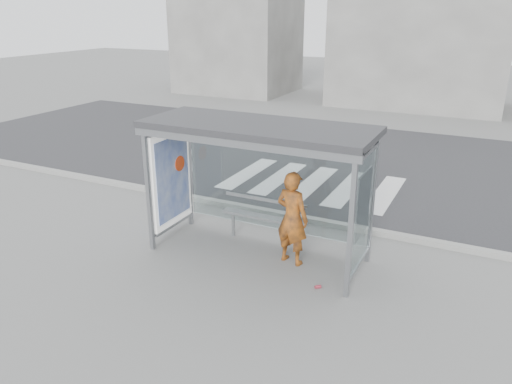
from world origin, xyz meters
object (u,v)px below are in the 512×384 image
person (292,218)px  soda_can (318,287)px  bench (264,217)px  bus_shelter (241,155)px

person → soda_can: bearing=150.8°
soda_can → person: bearing=138.7°
person → bench: (-0.85, 0.56, -0.35)m
person → soda_can: (0.79, -0.69, -0.88)m
bench → soda_can: bench is taller
person → soda_can: 1.37m
bench → soda_can: (1.63, -1.25, -0.52)m
person → bench: bearing=-21.3°
bus_shelter → bench: 1.54m
person → soda_can: size_ratio=16.72×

